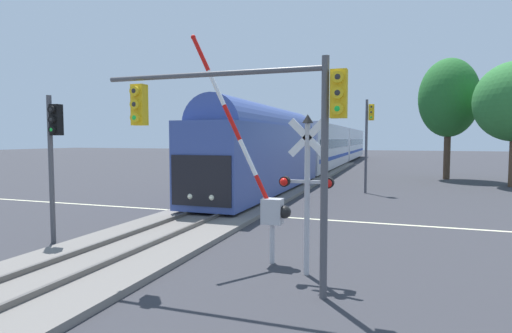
# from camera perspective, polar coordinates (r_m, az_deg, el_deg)

# --- Properties ---
(ground_plane) EXTENTS (220.00, 220.00, 0.00)m
(ground_plane) POSITION_cam_1_polar(r_m,az_deg,el_deg) (19.19, -5.16, -6.47)
(ground_plane) COLOR #333338
(road_centre_stripe) EXTENTS (44.00, 0.20, 0.01)m
(road_centre_stripe) POSITION_cam_1_polar(r_m,az_deg,el_deg) (19.19, -5.16, -6.46)
(road_centre_stripe) COLOR beige
(road_centre_stripe) RESTS_ON ground
(railway_track) EXTENTS (4.40, 80.00, 0.32)m
(railway_track) POSITION_cam_1_polar(r_m,az_deg,el_deg) (19.18, -5.16, -6.19)
(railway_track) COLOR slate
(railway_track) RESTS_ON ground
(commuter_train) EXTENTS (3.04, 66.49, 5.16)m
(commuter_train) POSITION_cam_1_polar(r_m,az_deg,el_deg) (47.22, 9.57, 2.96)
(commuter_train) COLOR #384C93
(commuter_train) RESTS_ON railway_track
(crossing_gate_near) EXTENTS (2.97, 0.40, 6.41)m
(crossing_gate_near) POSITION_cam_1_polar(r_m,az_deg,el_deg) (11.34, 0.97, -3.14)
(crossing_gate_near) COLOR #B7B7BC
(crossing_gate_near) RESTS_ON ground
(crossing_signal_mast) EXTENTS (1.36, 0.44, 4.05)m
(crossing_signal_mast) POSITION_cam_1_polar(r_m,az_deg,el_deg) (10.28, 7.09, -1.57)
(crossing_signal_mast) COLOR #B2B2B7
(crossing_signal_mast) RESTS_ON ground
(crossing_gate_far) EXTENTS (2.13, 0.40, 5.81)m
(crossing_gate_far) POSITION_cam_1_polar(r_m,az_deg,el_deg) (26.70, -8.09, 0.54)
(crossing_gate_far) COLOR #B7B7BC
(crossing_gate_far) RESTS_ON ground
(traffic_signal_near_right) EXTENTS (5.83, 0.38, 5.17)m
(traffic_signal_near_right) POSITION_cam_1_polar(r_m,az_deg,el_deg) (9.18, -0.61, 6.93)
(traffic_signal_near_right) COLOR #4C4C51
(traffic_signal_near_right) RESTS_ON ground
(traffic_signal_median) EXTENTS (0.53, 0.38, 4.85)m
(traffic_signal_median) POSITION_cam_1_polar(r_m,az_deg,el_deg) (14.88, -26.36, 2.76)
(traffic_signal_median) COLOR #4C4C51
(traffic_signal_median) RESTS_ON ground
(traffic_signal_far_side) EXTENTS (0.53, 0.38, 5.89)m
(traffic_signal_far_side) POSITION_cam_1_polar(r_m,az_deg,el_deg) (26.73, 15.37, 4.80)
(traffic_signal_far_side) COLOR #4C4C51
(traffic_signal_far_side) RESTS_ON ground
(oak_far_right) EXTENTS (4.84, 4.84, 10.18)m
(oak_far_right) POSITION_cam_1_polar(r_m,az_deg,el_deg) (38.54, 25.21, 8.58)
(oak_far_right) COLOR #4C3828
(oak_far_right) RESTS_ON ground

